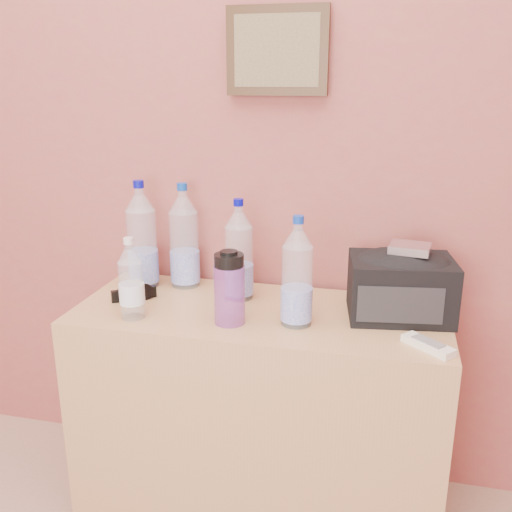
{
  "coord_description": "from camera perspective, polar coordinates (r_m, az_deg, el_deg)",
  "views": [
    {
      "loc": [
        0.52,
        0.25,
        1.32
      ],
      "look_at": [
        0.17,
        1.71,
        0.86
      ],
      "focal_mm": 40.0,
      "sensor_mm": 36.0,
      "label": 1
    }
  ],
  "objects": [
    {
      "name": "sunglasses",
      "position": [
        1.79,
        -12.12,
        -3.72
      ],
      "size": [
        0.14,
        0.12,
        0.04
      ],
      "primitive_type": null,
      "rotation": [
        0.0,
        0.0,
        0.63
      ],
      "color": "black",
      "rests_on": "dresser"
    },
    {
      "name": "pet_small",
      "position": [
        1.63,
        -12.38,
        -2.66
      ],
      "size": [
        0.07,
        0.07,
        0.23
      ],
      "rotation": [
        0.0,
        0.0,
        0.07
      ],
      "color": "silver",
      "rests_on": "dresser"
    },
    {
      "name": "nalgene_bottle",
      "position": [
        1.56,
        -2.68,
        -3.21
      ],
      "size": [
        0.08,
        0.08,
        0.21
      ],
      "rotation": [
        0.0,
        0.0,
        -0.17
      ],
      "color": "purple",
      "rests_on": "dresser"
    },
    {
      "name": "toiletry_bag",
      "position": [
        1.65,
        14.28,
        -2.73
      ],
      "size": [
        0.31,
        0.24,
        0.19
      ],
      "primitive_type": null,
      "rotation": [
        0.0,
        0.0,
        0.14
      ],
      "color": "black",
      "rests_on": "dresser"
    },
    {
      "name": "pet_large_d",
      "position": [
        1.54,
        4.13,
        -2.16
      ],
      "size": [
        0.08,
        0.08,
        0.31
      ],
      "rotation": [
        0.0,
        0.0,
        -0.41
      ],
      "color": "silver",
      "rests_on": "dresser"
    },
    {
      "name": "foil_packet",
      "position": [
        1.61,
        15.14,
        0.76
      ],
      "size": [
        0.12,
        0.1,
        0.02
      ],
      "primitive_type": "cube",
      "rotation": [
        0.0,
        0.0,
        -0.15
      ],
      "color": "white",
      "rests_on": "toiletry_bag"
    },
    {
      "name": "pet_large_c",
      "position": [
        1.72,
        -1.72,
        0.1
      ],
      "size": [
        0.08,
        0.08,
        0.31
      ],
      "rotation": [
        0.0,
        0.0,
        -0.23
      ],
      "color": "silver",
      "rests_on": "dresser"
    },
    {
      "name": "picture_frame",
      "position": [
        1.76,
        2.14,
        19.81
      ],
      "size": [
        0.3,
        0.03,
        0.25
      ],
      "primitive_type": null,
      "color": "#382311",
      "rests_on": "room_shell"
    },
    {
      "name": "pet_large_a",
      "position": [
        1.86,
        -11.34,
        1.55
      ],
      "size": [
        0.09,
        0.09,
        0.35
      ],
      "rotation": [
        0.0,
        0.0,
        0.43
      ],
      "color": "silver",
      "rests_on": "dresser"
    },
    {
      "name": "dresser",
      "position": [
        1.83,
        0.34,
        -15.27
      ],
      "size": [
        1.08,
        0.45,
        0.68
      ],
      "primitive_type": "cube",
      "color": "#A77E5C",
      "rests_on": "ground"
    },
    {
      "name": "pet_large_b",
      "position": [
        1.84,
        -7.19,
        1.46
      ],
      "size": [
        0.09,
        0.09,
        0.34
      ],
      "rotation": [
        0.0,
        0.0,
        0.05
      ],
      "color": "#C7E9FF",
      "rests_on": "dresser"
    },
    {
      "name": "ac_remote",
      "position": [
        1.51,
        16.83,
        -8.55
      ],
      "size": [
        0.13,
        0.12,
        0.02
      ],
      "primitive_type": "cube",
      "rotation": [
        0.0,
        0.0,
        -0.71
      ],
      "color": "silver",
      "rests_on": "dresser"
    }
  ]
}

